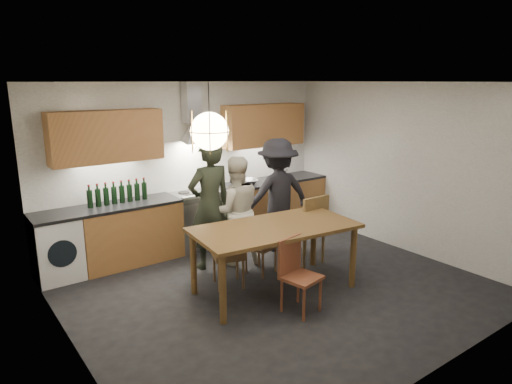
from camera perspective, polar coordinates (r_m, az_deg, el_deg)
ground at (r=6.08m, az=2.48°, el=-11.76°), size 5.00×5.00×0.00m
room_shell at (r=5.56m, az=2.66°, el=4.32°), size 5.02×4.52×2.61m
counter_run at (r=7.44m, az=-6.79°, el=-3.26°), size 5.00×0.62×0.90m
range_stove at (r=7.43m, az=-6.93°, el=-3.36°), size 0.90×0.60×0.92m
wall_fixtures at (r=7.24m, az=-7.73°, el=7.76°), size 4.30×0.54×1.10m
pendant_lamp at (r=4.86m, az=-5.84°, el=7.57°), size 0.43×0.43×0.70m
dining_table at (r=5.71m, az=2.37°, el=-5.22°), size 2.14×1.24×0.86m
chair_back_left at (r=5.86m, az=-3.32°, el=-7.52°), size 0.50×0.50×0.86m
chair_back_mid at (r=6.28m, az=1.17°, el=-6.35°), size 0.45×0.45×0.80m
chair_back_right at (r=6.62m, az=6.75°, el=-4.13°), size 0.47×0.47×1.03m
chair_front at (r=5.35m, az=5.01°, el=-9.62°), size 0.46×0.46×0.87m
person_left at (r=6.44m, az=-5.79°, el=-1.60°), size 0.67×0.44×1.84m
person_mid at (r=6.57m, az=-2.61°, el=-2.36°), size 0.93×0.83×1.59m
person_right at (r=7.11m, az=2.68°, el=-0.37°), size 1.24×0.86×1.76m
mixing_bowl at (r=7.77m, az=-0.99°, el=1.33°), size 0.43×0.43×0.08m
stock_pot at (r=8.27m, az=3.28°, el=2.26°), size 0.24×0.24×0.14m
wine_bottles at (r=6.82m, az=-16.88°, el=-0.03°), size 0.88×0.08×0.32m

